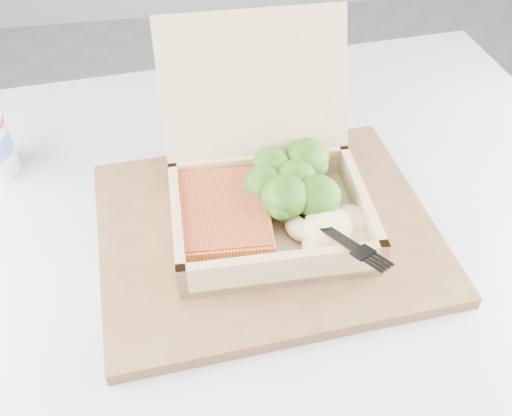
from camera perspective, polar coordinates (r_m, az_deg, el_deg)
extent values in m
cube|color=#AAACB4|center=(0.62, 2.88, -8.01)|extent=(0.96, 0.96, 0.03)
cube|color=brown|center=(0.64, 1.03, -2.24)|extent=(0.39, 0.32, 0.02)
cube|color=tan|center=(0.63, 1.44, -1.84)|extent=(0.21, 0.16, 0.01)
cube|color=tan|center=(0.61, -7.81, -1.78)|extent=(0.01, 0.16, 0.04)
cube|color=tan|center=(0.63, 10.36, 0.25)|extent=(0.01, 0.16, 0.04)
cube|color=tan|center=(0.56, 2.81, -6.19)|extent=(0.21, 0.01, 0.04)
cube|color=tan|center=(0.67, 0.34, 3.84)|extent=(0.21, 0.01, 0.04)
cube|color=tan|center=(0.64, -0.17, 12.15)|extent=(0.21, 0.08, 0.15)
cube|color=orange|center=(0.61, -3.26, -0.79)|extent=(0.10, 0.13, 0.03)
ellipsoid|color=beige|center=(0.60, 7.20, -1.97)|extent=(0.09, 0.08, 0.03)
cube|color=black|center=(0.61, 3.75, 0.84)|extent=(0.05, 0.09, 0.03)
cube|color=black|center=(0.57, 8.25, -3.27)|extent=(0.04, 0.05, 0.01)
cube|color=white|center=(0.79, -0.44, 7.80)|extent=(0.08, 0.14, 0.00)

